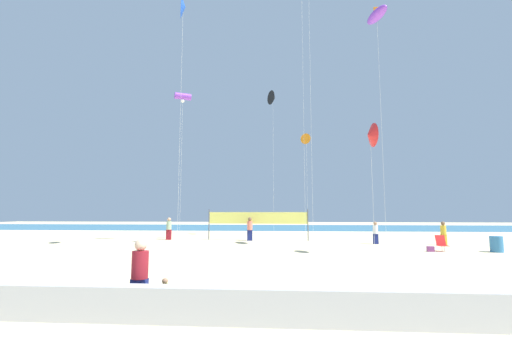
% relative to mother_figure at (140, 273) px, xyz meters
% --- Properties ---
extents(ground_plane, '(120.00, 120.00, 0.00)m').
position_rel_mother_figure_xyz_m(ground_plane, '(2.28, 9.10, -0.86)').
color(ground_plane, beige).
extents(ocean_band, '(120.00, 20.00, 0.01)m').
position_rel_mother_figure_xyz_m(ocean_band, '(2.28, 43.20, -0.85)').
color(ocean_band, teal).
rests_on(ocean_band, ground).
extents(boardwalk_ledge, '(28.00, 0.44, 0.71)m').
position_rel_mother_figure_xyz_m(boardwalk_ledge, '(2.28, -0.62, -0.50)').
color(boardwalk_ledge, '#B7B7BC').
rests_on(boardwalk_ledge, ground).
extents(mother_figure, '(0.37, 0.37, 1.60)m').
position_rel_mother_figure_xyz_m(mother_figure, '(0.00, 0.00, 0.00)').
color(mother_figure, navy).
rests_on(mother_figure, ground).
extents(toddler_figure, '(0.17, 0.17, 0.76)m').
position_rel_mother_figure_xyz_m(toddler_figure, '(0.60, -0.06, -0.45)').
color(toddler_figure, '#19727A').
rests_on(toddler_figure, ground).
extents(beachgoer_mustard_shirt, '(0.36, 0.36, 1.57)m').
position_rel_mother_figure_xyz_m(beachgoer_mustard_shirt, '(13.81, 16.94, -0.02)').
color(beachgoer_mustard_shirt, gold).
rests_on(beachgoer_mustard_shirt, ground).
extents(beachgoer_white_shirt, '(0.35, 0.35, 1.54)m').
position_rel_mother_figure_xyz_m(beachgoer_white_shirt, '(9.49, 17.43, -0.04)').
color(beachgoer_white_shirt, navy).
rests_on(beachgoer_white_shirt, ground).
extents(beachgoer_coral_shirt, '(0.41, 0.41, 1.79)m').
position_rel_mother_figure_xyz_m(beachgoer_coral_shirt, '(0.56, 19.61, 0.10)').
color(beachgoer_coral_shirt, navy).
rests_on(beachgoer_coral_shirt, ground).
extents(beachgoer_sage_shirt, '(0.40, 0.40, 1.75)m').
position_rel_mother_figure_xyz_m(beachgoer_sage_shirt, '(-5.95, 19.99, 0.08)').
color(beachgoer_sage_shirt, maroon).
rests_on(beachgoer_sage_shirt, ground).
extents(folding_beach_chair, '(0.52, 0.65, 0.89)m').
position_rel_mother_figure_xyz_m(folding_beach_chair, '(12.08, 13.20, -0.39)').
color(folding_beach_chair, red).
rests_on(folding_beach_chair, ground).
extents(trash_barrel, '(0.66, 0.66, 0.87)m').
position_rel_mother_figure_xyz_m(trash_barrel, '(14.88, 12.94, -0.42)').
color(trash_barrel, teal).
rests_on(trash_barrel, ground).
extents(volleyball_net, '(7.92, 0.64, 2.40)m').
position_rel_mother_figure_xyz_m(volleyball_net, '(1.12, 20.12, 0.78)').
color(volleyball_net, '#4C4C51').
rests_on(volleyball_net, ground).
extents(beach_handbag, '(0.37, 0.19, 0.30)m').
position_rel_mother_figure_xyz_m(beach_handbag, '(11.33, 12.88, -0.71)').
color(beach_handbag, '#7A3872').
rests_on(beach_handbag, ground).
extents(kite_violet_tube, '(1.37, 1.04, 11.63)m').
position_rel_mother_figure_xyz_m(kite_violet_tube, '(-4.76, 18.93, 10.46)').
color(kite_violet_tube, silver).
rests_on(kite_violet_tube, ground).
extents(kite_orange_delta, '(1.11, 0.81, 9.79)m').
position_rel_mother_figure_xyz_m(kite_orange_delta, '(5.45, 26.36, 8.40)').
color(kite_orange_delta, silver).
rests_on(kite_orange_delta, ground).
extents(kite_violet_inflatable, '(1.36, 2.18, 15.77)m').
position_rel_mother_figure_xyz_m(kite_violet_inflatable, '(9.50, 14.85, 14.35)').
color(kite_violet_inflatable, silver).
rests_on(kite_violet_inflatable, ground).
extents(kite_red_delta, '(0.54, 1.34, 6.95)m').
position_rel_mother_figure_xyz_m(kite_red_delta, '(7.87, 11.15, 5.44)').
color(kite_red_delta, silver).
rests_on(kite_red_delta, ground).
extents(kite_blue_delta, '(0.77, 1.56, 16.61)m').
position_rel_mother_figure_xyz_m(kite_blue_delta, '(-3.40, 13.91, 14.96)').
color(kite_blue_delta, silver).
rests_on(kite_blue_delta, ground).
extents(kite_black_delta, '(1.12, 1.42, 13.81)m').
position_rel_mother_figure_xyz_m(kite_black_delta, '(2.24, 25.16, 12.25)').
color(kite_black_delta, silver).
rests_on(kite_black_delta, ground).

